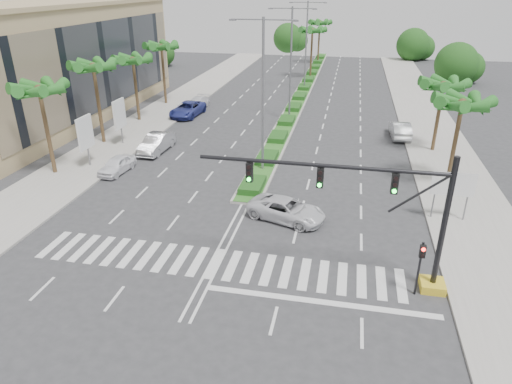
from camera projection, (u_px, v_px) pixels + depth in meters
ground at (215, 263)px, 25.39m from camera, size 160.00×160.00×0.00m
footpath_right at (444, 158)px, 40.36m from camera, size 6.00×120.00×0.15m
footpath_left at (126, 137)px, 45.94m from camera, size 6.00×120.00×0.15m
median at (303, 91)px, 65.38m from camera, size 2.20×75.00×0.20m
median_grass at (303, 90)px, 65.32m from camera, size 1.80×75.00×0.04m
building at (54, 64)px, 50.78m from camera, size 12.00×36.00×12.00m
signal_gantry at (395, 225)px, 22.24m from camera, size 12.60×1.20×7.20m
pedestrian_signal at (421, 260)px, 21.99m from camera, size 0.28×0.36×3.00m
direction_sign at (453, 186)px, 28.99m from camera, size 2.70×0.11×3.40m
billboard_near at (85, 133)px, 37.49m from camera, size 0.18×2.10×4.35m
billboard_far at (119, 114)px, 42.82m from camera, size 0.18×2.10×4.35m
palm_left_near at (39, 92)px, 34.52m from camera, size 4.57×4.68×7.55m
palm_left_mid at (93, 69)px, 41.47m from camera, size 4.57×4.68×7.95m
palm_left_far at (133, 62)px, 48.83m from camera, size 4.57×4.68×7.35m
palm_left_end at (162, 48)px, 55.78m from camera, size 4.57×4.68×7.75m
palm_right_near at (462, 106)px, 32.58m from camera, size 4.57×4.68×7.05m
palm_right_far at (443, 87)px, 39.82m from camera, size 4.57×4.68×6.75m
palm_median_a at (312, 32)px, 71.31m from camera, size 4.57×4.68×8.05m
palm_median_b at (320, 24)px, 84.65m from camera, size 4.57×4.68×8.05m
streetlight_near at (263, 89)px, 34.99m from camera, size 5.10×0.25×12.00m
streetlight_mid at (291, 58)px, 49.23m from camera, size 5.10×0.25×12.00m
streetlight_far at (306, 41)px, 63.46m from camera, size 5.10×0.25×12.00m
car_parked_a at (117, 165)px, 37.25m from camera, size 1.98×4.09×1.35m
car_parked_b at (156, 143)px, 41.82m from camera, size 1.99×5.10×1.65m
car_parked_c at (188, 109)px, 53.03m from camera, size 3.10×6.02×1.63m
car_parked_d at (197, 103)px, 56.22m from camera, size 2.27×4.85×1.37m
car_crossing at (287, 210)px, 29.81m from camera, size 5.65×3.91×1.43m
car_right at (400, 130)px, 45.70m from camera, size 2.03×5.04×1.63m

